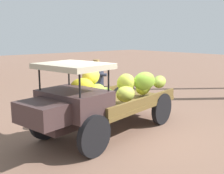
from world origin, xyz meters
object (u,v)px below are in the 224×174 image
object	(u,v)px
truck	(98,99)
wooden_crate	(124,101)
loose_banana_bunch	(93,101)
farmer	(97,83)

from	to	relation	value
truck	wooden_crate	size ratio (longest dim) A/B	8.38
wooden_crate	loose_banana_bunch	xyz separation A→B (m)	(0.62, -0.99, -0.07)
truck	loose_banana_bunch	bearing A→B (deg)	-134.39
loose_banana_bunch	wooden_crate	bearing A→B (deg)	122.14
truck	wooden_crate	bearing A→B (deg)	-156.33
wooden_crate	loose_banana_bunch	distance (m)	1.17
truck	wooden_crate	world-z (taller)	truck
farmer	loose_banana_bunch	size ratio (longest dim) A/B	3.13
truck	farmer	xyz separation A→B (m)	(-1.24, -1.69, 0.06)
truck	loose_banana_bunch	xyz separation A→B (m)	(-1.76, -2.59, -0.79)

